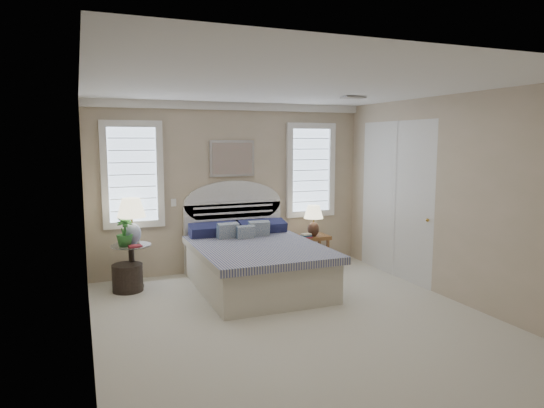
{
  "coord_description": "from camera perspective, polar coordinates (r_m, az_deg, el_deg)",
  "views": [
    {
      "loc": [
        -2.3,
        -4.99,
        2.11
      ],
      "look_at": [
        0.1,
        1.0,
        1.26
      ],
      "focal_mm": 32.0,
      "sensor_mm": 36.0,
      "label": 1
    }
  ],
  "objects": [
    {
      "name": "floor",
      "position": [
        5.88,
        2.8,
        -13.5
      ],
      "size": [
        4.5,
        5.0,
        0.01
      ],
      "primitive_type": "cube",
      "color": "beige",
      "rests_on": "ground"
    },
    {
      "name": "ceiling",
      "position": [
        5.52,
        2.99,
        13.66
      ],
      "size": [
        4.5,
        5.0,
        0.01
      ],
      "primitive_type": "cube",
      "color": "white",
      "rests_on": "wall_back"
    },
    {
      "name": "wall_back",
      "position": [
        7.87,
        -4.73,
        1.95
      ],
      "size": [
        4.5,
        0.02,
        2.7
      ],
      "primitive_type": "cube",
      "color": "tan",
      "rests_on": "floor"
    },
    {
      "name": "wall_left",
      "position": [
        5.04,
        -21.03,
        -1.63
      ],
      "size": [
        0.02,
        5.0,
        2.7
      ],
      "primitive_type": "cube",
      "color": "tan",
      "rests_on": "floor"
    },
    {
      "name": "wall_right",
      "position": [
        6.79,
        20.42,
        0.63
      ],
      "size": [
        0.02,
        5.0,
        2.7
      ],
      "primitive_type": "cube",
      "color": "tan",
      "rests_on": "floor"
    },
    {
      "name": "crown_molding",
      "position": [
        7.81,
        -4.75,
        11.39
      ],
      "size": [
        4.5,
        0.08,
        0.12
      ],
      "primitive_type": "cube",
      "color": "white",
      "rests_on": "wall_back"
    },
    {
      "name": "hvac_vent",
      "position": [
        6.79,
        9.52,
        12.25
      ],
      "size": [
        0.3,
        0.2,
        0.02
      ],
      "primitive_type": "cube",
      "color": "#B2B2B2",
      "rests_on": "ceiling"
    },
    {
      "name": "switch_plate",
      "position": [
        7.65,
        -11.5,
        0.17
      ],
      "size": [
        0.08,
        0.01,
        0.12
      ],
      "primitive_type": "cube",
      "color": "white",
      "rests_on": "wall_back"
    },
    {
      "name": "window_left",
      "position": [
        7.52,
        -16.09,
        3.34
      ],
      "size": [
        0.9,
        0.06,
        1.6
      ],
      "primitive_type": "cube",
      "color": "silver",
      "rests_on": "wall_back"
    },
    {
      "name": "window_right",
      "position": [
        8.35,
        4.53,
        3.99
      ],
      "size": [
        0.9,
        0.06,
        1.6
      ],
      "primitive_type": "cube",
      "color": "silver",
      "rests_on": "wall_back"
    },
    {
      "name": "painting",
      "position": [
        7.8,
        -4.69,
        5.37
      ],
      "size": [
        0.74,
        0.04,
        0.58
      ],
      "primitive_type": "cube",
      "color": "silver",
      "rests_on": "wall_back"
    },
    {
      "name": "closet_door",
      "position": [
        7.72,
        14.28,
        0.52
      ],
      "size": [
        0.02,
        1.8,
        2.4
      ],
      "primitive_type": "cube",
      "color": "silver",
      "rests_on": "floor"
    },
    {
      "name": "bed",
      "position": [
        7.05,
        -2.14,
        -6.63
      ],
      "size": [
        1.72,
        2.28,
        1.47
      ],
      "color": "beige",
      "rests_on": "floor"
    },
    {
      "name": "side_table_left",
      "position": [
        7.27,
        -16.18,
        -6.49
      ],
      "size": [
        0.56,
        0.56,
        0.63
      ],
      "color": "black",
      "rests_on": "floor"
    },
    {
      "name": "nightstand_right",
      "position": [
        8.18,
        4.84,
        -4.68
      ],
      "size": [
        0.5,
        0.4,
        0.53
      ],
      "color": "olive",
      "rests_on": "floor"
    },
    {
      "name": "floor_pot",
      "position": [
        7.17,
        -16.62,
        -8.31
      ],
      "size": [
        0.49,
        0.49,
        0.38
      ],
      "primitive_type": "cylinder",
      "rotation": [
        0.0,
        0.0,
        -0.18
      ],
      "color": "black",
      "rests_on": "floor"
    },
    {
      "name": "lamp_left",
      "position": [
        7.22,
        -16.2,
        -1.33
      ],
      "size": [
        0.54,
        0.54,
        0.67
      ],
      "rotation": [
        0.0,
        0.0,
        0.43
      ],
      "color": "silver",
      "rests_on": "side_table_left"
    },
    {
      "name": "lamp_right",
      "position": [
        8.03,
        4.91,
        -1.56
      ],
      "size": [
        0.35,
        0.35,
        0.52
      ],
      "rotation": [
        0.0,
        0.0,
        0.09
      ],
      "color": "black",
      "rests_on": "nightstand_right"
    },
    {
      "name": "potted_plant",
      "position": [
        7.1,
        -16.96,
        -3.17
      ],
      "size": [
        0.26,
        0.26,
        0.4
      ],
      "primitive_type": "imported",
      "rotation": [
        0.0,
        0.0,
        0.15
      ],
      "color": "#397D32",
      "rests_on": "side_table_left"
    },
    {
      "name": "books_left",
      "position": [
        7.05,
        -15.8,
        -4.78
      ],
      "size": [
        0.19,
        0.15,
        0.02
      ],
      "rotation": [
        0.0,
        0.0,
        0.15
      ],
      "color": "#9E2735",
      "rests_on": "side_table_left"
    },
    {
      "name": "books_right",
      "position": [
        7.92,
        4.05,
        -3.76
      ],
      "size": [
        0.19,
        0.15,
        0.07
      ],
      "rotation": [
        0.0,
        0.0,
        0.2
      ],
      "color": "#9E2735",
      "rests_on": "nightstand_right"
    }
  ]
}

